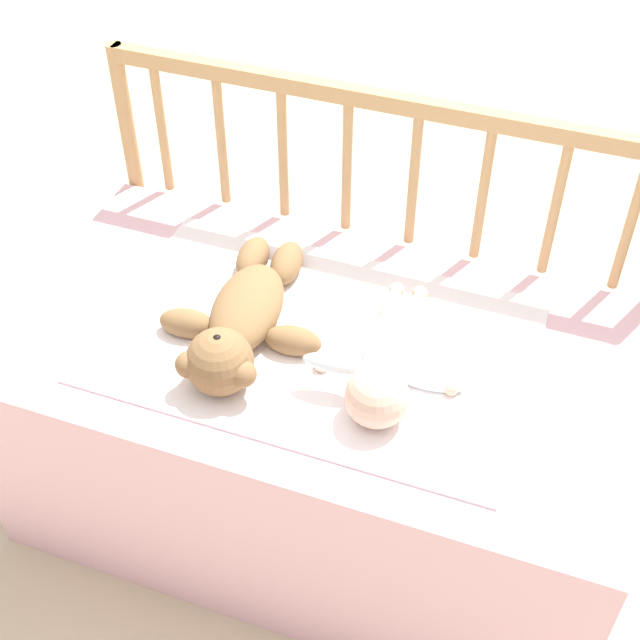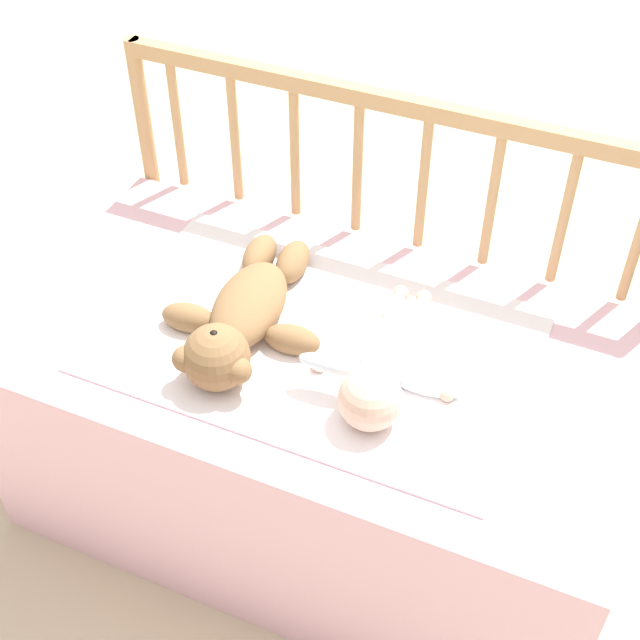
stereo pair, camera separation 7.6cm
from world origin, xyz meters
TOP-DOWN VIEW (x-y plane):
  - ground_plane at (0.00, 0.00)m, footprint 12.00×12.00m
  - crib_mattress at (0.00, 0.00)m, footprint 1.27×0.70m
  - crib_rail at (-0.00, 0.37)m, footprint 1.27×0.04m
  - blanket at (-0.01, 0.00)m, footprint 0.84×0.55m
  - teddy_bear at (-0.15, -0.04)m, footprint 0.34×0.47m
  - baby at (0.15, -0.05)m, footprint 0.30×0.41m

SIDE VIEW (x-z plane):
  - ground_plane at x=0.00m, z-range 0.00..0.00m
  - crib_mattress at x=0.00m, z-range 0.00..0.53m
  - blanket at x=-0.01m, z-range 0.53..0.54m
  - baby at x=0.15m, z-range 0.52..0.63m
  - teddy_bear at x=-0.15m, z-range 0.51..0.64m
  - crib_rail at x=0.00m, z-range 0.18..1.07m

